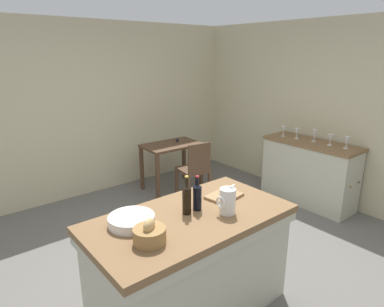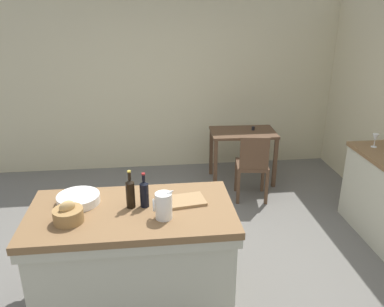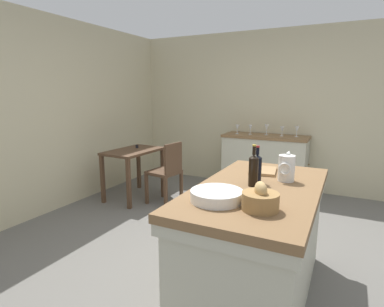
% 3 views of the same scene
% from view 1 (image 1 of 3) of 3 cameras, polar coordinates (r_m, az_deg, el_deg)
% --- Properties ---
extents(ground_plane, '(6.76, 6.76, 0.00)m').
position_cam_1_polar(ground_plane, '(3.69, 1.08, -18.57)').
color(ground_plane, '#66635E').
extents(wall_back, '(5.32, 0.12, 2.60)m').
position_cam_1_polar(wall_back, '(5.33, -17.38, 7.06)').
color(wall_back, beige).
rests_on(wall_back, ground).
extents(wall_right, '(0.12, 5.20, 2.60)m').
position_cam_1_polar(wall_right, '(5.16, 23.91, 6.09)').
color(wall_right, beige).
rests_on(wall_right, ground).
extents(island_table, '(1.65, 0.87, 0.90)m').
position_cam_1_polar(island_table, '(2.91, -0.26, -17.79)').
color(island_table, brown).
rests_on(island_table, ground).
extents(side_cabinet, '(0.52, 1.36, 0.93)m').
position_cam_1_polar(side_cabinet, '(5.16, 19.29, -3.04)').
color(side_cabinet, brown).
rests_on(side_cabinet, ground).
extents(writing_desk, '(0.92, 0.60, 0.80)m').
position_cam_1_polar(writing_desk, '(5.34, -3.51, 0.38)').
color(writing_desk, '#513826').
rests_on(writing_desk, ground).
extents(wooden_chair, '(0.45, 0.45, 0.91)m').
position_cam_1_polar(wooden_chair, '(4.92, 0.50, -2.63)').
color(wooden_chair, '#513826').
rests_on(wooden_chair, ground).
extents(pitcher, '(0.17, 0.13, 0.25)m').
position_cam_1_polar(pitcher, '(2.69, 6.06, -8.01)').
color(pitcher, white).
rests_on(pitcher, island_table).
extents(wash_bowl, '(0.35, 0.35, 0.07)m').
position_cam_1_polar(wash_bowl, '(2.58, -10.28, -11.13)').
color(wash_bowl, white).
rests_on(wash_bowl, island_table).
extents(bread_basket, '(0.23, 0.23, 0.18)m').
position_cam_1_polar(bread_basket, '(2.33, -7.26, -13.48)').
color(bread_basket, olive).
rests_on(bread_basket, island_table).
extents(cutting_board, '(0.33, 0.27, 0.02)m').
position_cam_1_polar(cutting_board, '(3.01, 5.55, -7.20)').
color(cutting_board, '#99754C').
rests_on(cutting_board, island_table).
extents(wine_bottle_dark, '(0.07, 0.07, 0.29)m').
position_cam_1_polar(wine_bottle_dark, '(2.73, 0.90, -7.28)').
color(wine_bottle_dark, black).
rests_on(wine_bottle_dark, island_table).
extents(wine_bottle_amber, '(0.07, 0.07, 0.32)m').
position_cam_1_polar(wine_bottle_amber, '(2.66, -0.90, -7.70)').
color(wine_bottle_amber, black).
rests_on(wine_bottle_amber, island_table).
extents(wine_glass_far_left, '(0.07, 0.07, 0.16)m').
position_cam_1_polar(wine_glass_far_left, '(4.82, 24.89, 2.08)').
color(wine_glass_far_left, white).
rests_on(wine_glass_far_left, side_cabinet).
extents(wine_glass_left, '(0.07, 0.07, 0.15)m').
position_cam_1_polar(wine_glass_left, '(4.90, 22.54, 2.47)').
color(wine_glass_left, white).
rests_on(wine_glass_left, side_cabinet).
extents(wine_glass_middle, '(0.07, 0.07, 0.17)m').
position_cam_1_polar(wine_glass_middle, '(5.03, 20.18, 3.23)').
color(wine_glass_middle, white).
rests_on(wine_glass_middle, side_cabinet).
extents(wine_glass_right, '(0.07, 0.07, 0.16)m').
position_cam_1_polar(wine_glass_right, '(5.12, 17.47, 3.61)').
color(wine_glass_right, white).
rests_on(wine_glass_right, side_cabinet).
extents(wine_glass_far_right, '(0.07, 0.07, 0.15)m').
position_cam_1_polar(wine_glass_far_right, '(5.21, 15.34, 3.99)').
color(wine_glass_far_right, white).
rests_on(wine_glass_far_right, side_cabinet).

